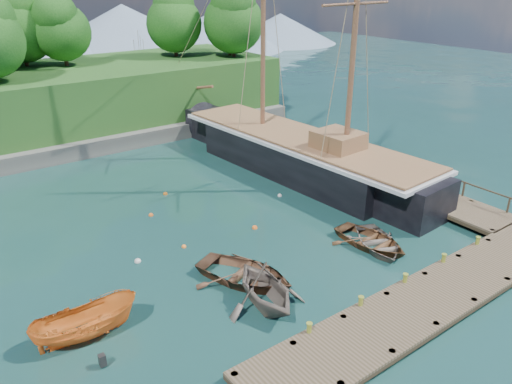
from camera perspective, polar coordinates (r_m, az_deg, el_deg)
ground at (r=26.61m, az=5.09°, el=-7.75°), size 160.00×160.00×0.00m
dock_near at (r=24.19m, az=19.22°, el=-11.51°), size 20.00×3.20×1.10m
dock_east at (r=38.26m, az=11.24°, el=2.74°), size 3.20×24.00×1.10m
bollard_0 at (r=21.36m, az=6.00°, el=-16.87°), size 0.26×0.26×0.45m
bollard_1 at (r=23.09m, az=11.72°, el=-13.74°), size 0.26×0.26×0.45m
bollard_2 at (r=25.05m, az=16.47°, el=-10.97°), size 0.26×0.26×0.45m
bollard_3 at (r=27.21m, az=20.42°, el=-8.56°), size 0.26×0.26×0.45m
bollard_4 at (r=29.51m, az=23.74°, el=-6.48°), size 0.26×0.26×0.45m
rowboat_0 at (r=24.87m, az=-1.27°, el=-10.13°), size 5.39×6.08×1.04m
rowboat_1 at (r=23.25m, az=1.01°, el=-12.85°), size 4.30×4.79×2.25m
rowboat_2 at (r=28.49m, az=12.93°, el=-6.03°), size 3.47×4.62×0.91m
rowboat_3 at (r=28.40m, az=13.70°, el=-6.21°), size 4.39×4.92×0.84m
motorboat_orange at (r=22.62m, az=-18.64°, el=-15.54°), size 4.49×2.01×1.69m
cabin_boat_white at (r=33.63m, az=16.27°, el=-1.60°), size 1.97×4.88×1.86m
schooner at (r=37.51m, az=5.07°, el=3.99°), size 6.86×29.67×22.11m
mooring_buoy_0 at (r=27.07m, az=-13.36°, el=-7.77°), size 0.35×0.35×0.35m
mooring_buoy_1 at (r=27.94m, az=-8.24°, el=-6.26°), size 0.28×0.28×0.28m
mooring_buoy_2 at (r=29.59m, az=-0.15°, el=-4.17°), size 0.34×0.34×0.34m
mooring_buoy_3 at (r=33.82m, az=2.73°, el=-0.46°), size 0.30×0.30×0.30m
mooring_buoy_4 at (r=31.78m, az=-11.90°, el=-2.66°), size 0.30×0.30×0.30m
mooring_buoy_5 at (r=34.59m, az=-10.32°, el=-0.27°), size 0.31×0.31×0.31m
distant_ridge at (r=89.49m, az=-24.46°, el=15.66°), size 117.00×40.00×10.00m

